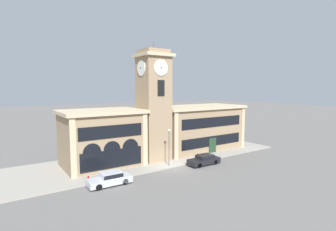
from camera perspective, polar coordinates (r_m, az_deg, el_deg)
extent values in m
plane|color=#605E5B|center=(35.95, 1.02, -11.36)|extent=(300.00, 300.00, 0.00)
cube|color=gray|center=(40.82, -3.93, -9.15)|extent=(43.48, 12.07, 0.15)
cube|color=#937A5B|center=(38.52, -3.12, 1.29)|extent=(3.94, 3.94, 15.14)
cube|color=tan|center=(38.68, -3.19, 12.88)|extent=(4.64, 4.64, 0.45)
cube|color=#937A5B|center=(38.75, -3.19, 13.65)|extent=(3.63, 3.63, 0.60)
cylinder|color=#4C4C51|center=(38.88, -3.20, 14.96)|extent=(0.10, 0.10, 1.20)
cylinder|color=silver|center=(36.79, -1.52, 10.38)|extent=(2.21, 0.10, 2.21)
cylinder|color=black|center=(36.73, -1.46, 10.38)|extent=(0.18, 0.04, 0.18)
cylinder|color=silver|center=(37.51, -5.86, 10.26)|extent=(0.10, 2.21, 2.21)
cylinder|color=black|center=(37.47, -5.96, 10.27)|extent=(0.04, 0.18, 0.18)
cube|color=black|center=(36.69, -1.52, 6.00)|extent=(1.10, 0.10, 2.20)
cube|color=#937A5B|center=(37.36, -14.20, -5.09)|extent=(10.24, 7.19, 7.32)
cube|color=tan|center=(36.83, -14.35, 0.85)|extent=(10.94, 7.89, 0.45)
cube|color=tan|center=(32.58, -19.93, -6.89)|extent=(0.70, 0.16, 7.32)
cube|color=tan|center=(36.02, -5.00, -5.34)|extent=(0.70, 0.16, 7.32)
cube|color=black|center=(33.73, -12.15, -3.45)|extent=(8.40, 0.10, 1.61)
cube|color=black|center=(34.47, -12.02, -9.22)|extent=(8.19, 0.10, 2.34)
cylinder|color=black|center=(33.34, -16.18, -7.77)|extent=(2.25, 0.06, 2.25)
cylinder|color=black|center=(34.18, -12.06, -7.32)|extent=(2.25, 0.06, 2.25)
cylinder|color=black|center=(35.19, -8.17, -6.87)|extent=(2.25, 0.06, 2.25)
cube|color=#937A5B|center=(46.15, 6.57, -2.91)|extent=(15.47, 7.19, 7.24)
cube|color=tan|center=(45.71, 6.63, 1.85)|extent=(16.17, 7.89, 0.45)
cube|color=tan|center=(38.80, 1.80, -4.56)|extent=(0.70, 0.16, 7.24)
cube|color=tan|center=(48.83, 15.99, -2.62)|extent=(0.70, 0.16, 7.24)
cube|color=black|center=(43.26, 9.74, -1.42)|extent=(12.68, 0.10, 1.59)
cube|color=#1E3823|center=(43.92, 9.66, -6.49)|extent=(1.50, 0.12, 2.61)
cube|color=black|center=(43.77, 9.66, -5.48)|extent=(12.68, 0.10, 1.62)
cube|color=#B2B7C1|center=(30.49, -12.59, -13.65)|extent=(4.84, 1.88, 0.70)
cube|color=#B2B7C1|center=(30.35, -12.27, -12.45)|extent=(2.33, 1.66, 0.58)
cube|color=black|center=(30.35, -12.27, -12.45)|extent=(2.24, 1.70, 0.44)
cylinder|color=black|center=(29.39, -14.83, -14.86)|extent=(0.71, 0.23, 0.71)
cylinder|color=black|center=(30.82, -15.80, -13.89)|extent=(0.71, 0.23, 0.71)
cylinder|color=black|center=(30.39, -9.32, -14.03)|extent=(0.71, 0.23, 0.71)
cylinder|color=black|center=(31.77, -10.52, -13.15)|extent=(0.71, 0.23, 0.71)
cube|color=black|center=(37.54, 7.80, -9.77)|extent=(4.76, 1.88, 0.74)
cube|color=black|center=(37.50, 8.04, -8.82)|extent=(2.29, 1.67, 0.48)
cube|color=black|center=(37.50, 8.04, -8.82)|extent=(2.20, 1.70, 0.36)
cylinder|color=black|center=(36.10, 6.86, -10.75)|extent=(0.70, 0.23, 0.69)
cylinder|color=black|center=(37.28, 5.25, -10.19)|extent=(0.70, 0.23, 0.69)
cylinder|color=black|center=(37.99, 10.30, -9.96)|extent=(0.70, 0.23, 0.69)
cylinder|color=black|center=(39.11, 8.66, -9.46)|extent=(0.70, 0.23, 0.69)
cylinder|color=#4C4C51|center=(35.89, 0.22, -7.24)|extent=(0.12, 0.12, 4.71)
sphere|color=silver|center=(35.40, 0.23, -3.25)|extent=(0.36, 0.36, 0.36)
cylinder|color=black|center=(39.09, 6.48, -9.06)|extent=(0.18, 0.18, 0.90)
sphere|color=black|center=(38.95, 6.49, -8.31)|extent=(0.16, 0.16, 0.16)
cylinder|color=red|center=(31.32, -16.95, -13.32)|extent=(0.22, 0.22, 0.70)
sphere|color=red|center=(31.18, -16.97, -12.57)|extent=(0.19, 0.19, 0.19)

